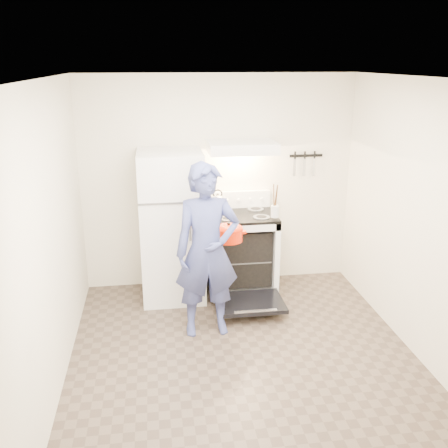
# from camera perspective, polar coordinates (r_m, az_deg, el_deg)

# --- Properties ---
(floor) EXTENTS (3.60, 3.60, 0.00)m
(floor) POSITION_cam_1_polar(r_m,az_deg,el_deg) (4.77, 2.38, -15.29)
(floor) COLOR #4F4236
(floor) RESTS_ON ground
(back_wall) EXTENTS (3.20, 0.02, 2.50)m
(back_wall) POSITION_cam_1_polar(r_m,az_deg,el_deg) (5.92, -0.62, 4.73)
(back_wall) COLOR beige
(back_wall) RESTS_ON ground
(refrigerator) EXTENTS (0.70, 0.70, 1.70)m
(refrigerator) POSITION_cam_1_polar(r_m,az_deg,el_deg) (5.65, -5.98, -0.26)
(refrigerator) COLOR white
(refrigerator) RESTS_ON floor
(stove_body) EXTENTS (0.76, 0.65, 0.92)m
(stove_body) POSITION_cam_1_polar(r_m,az_deg,el_deg) (5.88, 2.05, -3.43)
(stove_body) COLOR white
(stove_body) RESTS_ON floor
(cooktop) EXTENTS (0.76, 0.65, 0.03)m
(cooktop) POSITION_cam_1_polar(r_m,az_deg,el_deg) (5.73, 2.10, 0.99)
(cooktop) COLOR black
(cooktop) RESTS_ON stove_body
(backsplash) EXTENTS (0.76, 0.07, 0.20)m
(backsplash) POSITION_cam_1_polar(r_m,az_deg,el_deg) (5.96, 1.63, 2.85)
(backsplash) COLOR white
(backsplash) RESTS_ON cooktop
(oven_door) EXTENTS (0.70, 0.54, 0.04)m
(oven_door) POSITION_cam_1_polar(r_m,az_deg,el_deg) (5.49, 3.11, -8.96)
(oven_door) COLOR black
(oven_door) RESTS_ON floor
(oven_rack) EXTENTS (0.60, 0.52, 0.01)m
(oven_rack) POSITION_cam_1_polar(r_m,az_deg,el_deg) (5.89, 2.04, -3.61)
(oven_rack) COLOR slate
(oven_rack) RESTS_ON stove_body
(range_hood) EXTENTS (0.76, 0.50, 0.12)m
(range_hood) POSITION_cam_1_polar(r_m,az_deg,el_deg) (5.62, 2.06, 8.78)
(range_hood) COLOR white
(range_hood) RESTS_ON back_wall
(knife_strip) EXTENTS (0.40, 0.02, 0.03)m
(knife_strip) POSITION_cam_1_polar(r_m,az_deg,el_deg) (6.07, 9.36, 7.73)
(knife_strip) COLOR black
(knife_strip) RESTS_ON back_wall
(pizza_stone) EXTENTS (0.32, 0.32, 0.02)m
(pizza_stone) POSITION_cam_1_polar(r_m,az_deg,el_deg) (5.89, 2.72, -3.48)
(pizza_stone) COLOR #916E55
(pizza_stone) RESTS_ON oven_rack
(tea_kettle) EXTENTS (0.21, 0.17, 0.25)m
(tea_kettle) POSITION_cam_1_polar(r_m,az_deg,el_deg) (5.82, -0.73, 2.75)
(tea_kettle) COLOR silver
(tea_kettle) RESTS_ON cooktop
(utensil_jar) EXTENTS (0.10, 0.10, 0.13)m
(utensil_jar) POSITION_cam_1_polar(r_m,az_deg,el_deg) (5.53, 5.84, 1.45)
(utensil_jar) COLOR silver
(utensil_jar) RESTS_ON cooktop
(person) EXTENTS (0.66, 0.45, 1.74)m
(person) POSITION_cam_1_polar(r_m,az_deg,el_deg) (4.84, -1.93, -3.13)
(person) COLOR navy
(person) RESTS_ON floor
(dutch_oven) EXTENTS (0.36, 0.29, 0.23)m
(dutch_oven) POSITION_cam_1_polar(r_m,az_deg,el_deg) (5.15, 0.54, -1.21)
(dutch_oven) COLOR red
(dutch_oven) RESTS_ON person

